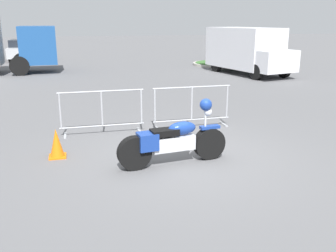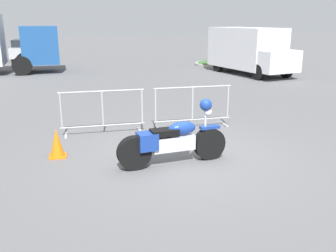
% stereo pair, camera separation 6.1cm
% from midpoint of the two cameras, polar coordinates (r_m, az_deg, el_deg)
% --- Properties ---
extents(ground_plane, '(120.00, 120.00, 0.00)m').
position_cam_midpoint_polar(ground_plane, '(7.62, 2.37, -4.79)').
color(ground_plane, '#5B5B5E').
extents(motorcycle, '(2.19, 0.45, 1.24)m').
position_cam_midpoint_polar(motorcycle, '(7.13, 0.57, -2.23)').
color(motorcycle, black).
rests_on(motorcycle, ground).
extents(crowd_barrier_near, '(2.03, 0.45, 1.07)m').
position_cam_midpoint_polar(crowd_barrier_near, '(9.17, -10.22, 2.15)').
color(crowd_barrier_near, '#9EA0A5').
rests_on(crowd_barrier_near, ground).
extents(crowd_barrier_far, '(2.03, 0.45, 1.07)m').
position_cam_midpoint_polar(crowd_barrier_far, '(9.60, 3.46, 2.99)').
color(crowd_barrier_far, '#9EA0A5').
rests_on(crowd_barrier_far, ground).
extents(delivery_van, '(2.97, 5.30, 2.31)m').
position_cam_midpoint_polar(delivery_van, '(19.78, 11.82, 11.36)').
color(delivery_van, silver).
rests_on(delivery_van, ground).
extents(parked_car_silver, '(1.71, 4.11, 1.39)m').
position_cam_midpoint_polar(parked_car_silver, '(28.18, -21.25, 10.80)').
color(parked_car_silver, '#B7BABF').
rests_on(parked_car_silver, ground).
extents(pedestrian, '(0.47, 0.47, 1.69)m').
position_cam_midpoint_polar(pedestrian, '(26.49, 6.53, 11.96)').
color(pedestrian, '#262838').
rests_on(pedestrian, ground).
extents(planter_island, '(3.63, 3.63, 1.15)m').
position_cam_midpoint_polar(planter_island, '(23.63, 8.38, 10.06)').
color(planter_island, '#ADA89E').
rests_on(planter_island, ground).
extents(traffic_cone, '(0.34, 0.34, 0.59)m').
position_cam_midpoint_polar(traffic_cone, '(7.87, -16.83, -2.58)').
color(traffic_cone, orange).
rests_on(traffic_cone, ground).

